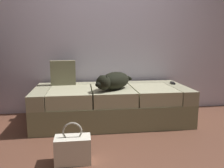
# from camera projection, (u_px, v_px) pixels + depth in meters

# --- Properties ---
(ground_plane) EXTENTS (10.00, 10.00, 0.00)m
(ground_plane) POSITION_uv_depth(u_px,v_px,m) (124.00, 153.00, 2.28)
(ground_plane) COLOR brown
(back_wall) EXTENTS (6.40, 0.10, 2.80)m
(back_wall) POSITION_uv_depth(u_px,v_px,m) (107.00, 20.00, 3.52)
(back_wall) COLOR silver
(back_wall) RESTS_ON ground
(couch) EXTENTS (2.03, 0.91, 0.48)m
(couch) POSITION_uv_depth(u_px,v_px,m) (112.00, 104.00, 3.17)
(couch) COLOR gray
(couch) RESTS_ON ground
(dog_dark) EXTENTS (0.55, 0.54, 0.22)m
(dog_dark) POSITION_uv_depth(u_px,v_px,m) (113.00, 81.00, 2.93)
(dog_dark) COLOR black
(dog_dark) RESTS_ON couch
(tv_remote) EXTENTS (0.07, 0.15, 0.02)m
(tv_remote) POSITION_uv_depth(u_px,v_px,m) (173.00, 83.00, 3.36)
(tv_remote) COLOR black
(tv_remote) RESTS_ON couch
(throw_pillow) EXTENTS (0.35, 0.15, 0.34)m
(throw_pillow) POSITION_uv_depth(u_px,v_px,m) (63.00, 73.00, 3.26)
(throw_pillow) COLOR #6E694E
(throw_pillow) RESTS_ON couch
(handbag) EXTENTS (0.32, 0.18, 0.38)m
(handbag) POSITION_uv_depth(u_px,v_px,m) (73.00, 149.00, 2.09)
(handbag) COLOR white
(handbag) RESTS_ON ground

